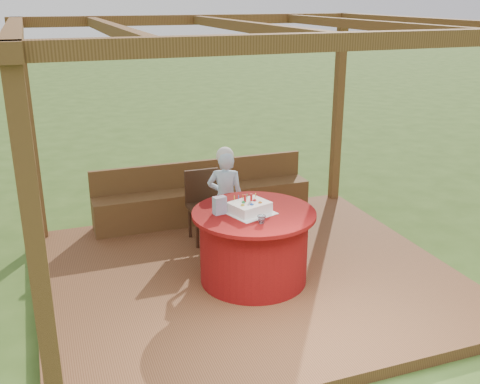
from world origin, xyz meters
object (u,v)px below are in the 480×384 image
object	(u,v)px
chair	(205,202)
drinking_glass	(262,219)
birthday_cake	(249,207)
table	(254,246)
elderly_woman	(225,196)
gift_bag	(220,205)
bench	(204,201)

from	to	relation	value
chair	drinking_glass	xyz separation A→B (m)	(0.13, -1.56, 0.34)
chair	birthday_cake	bearing A→B (deg)	-84.49
table	chair	size ratio (longest dim) A/B	1.48
table	drinking_glass	distance (m)	0.54
table	chair	bearing A→B (deg)	97.99
elderly_woman	gift_bag	xyz separation A→B (m)	(-0.37, -0.91, 0.25)
table	drinking_glass	size ratio (longest dim) A/B	15.06
bench	birthday_cake	xyz separation A→B (m)	(-0.05, -1.89, 0.59)
drinking_glass	gift_bag	bearing A→B (deg)	128.79
bench	drinking_glass	distance (m)	2.27
chair	gift_bag	xyz separation A→B (m)	(-0.18, -1.17, 0.39)
chair	drinking_glass	world-z (taller)	chair
chair	birthday_cake	xyz separation A→B (m)	(0.12, -1.25, 0.36)
bench	birthday_cake	bearing A→B (deg)	-91.48
table	gift_bag	size ratio (longest dim) A/B	7.02
birthday_cake	gift_bag	bearing A→B (deg)	165.15
bench	table	xyz separation A→B (m)	(0.00, -1.88, 0.14)
gift_bag	drinking_glass	size ratio (longest dim) A/B	2.14
drinking_glass	birthday_cake	bearing A→B (deg)	91.93
table	bench	bearing A→B (deg)	90.15
table	elderly_woman	bearing A→B (deg)	89.26
table	gift_bag	bearing A→B (deg)	168.49
elderly_woman	gift_bag	world-z (taller)	elderly_woman
birthday_cake	gift_bag	distance (m)	0.31
elderly_woman	gift_bag	bearing A→B (deg)	-112.08
table	birthday_cake	size ratio (longest dim) A/B	2.37
table	drinking_glass	bearing A→B (deg)	-97.82
bench	gift_bag	xyz separation A→B (m)	(-0.35, -1.81, 0.62)
table	elderly_woman	world-z (taller)	elderly_woman
birthday_cake	drinking_glass	world-z (taller)	birthday_cake
bench	gift_bag	bearing A→B (deg)	-100.99
chair	gift_bag	distance (m)	1.25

